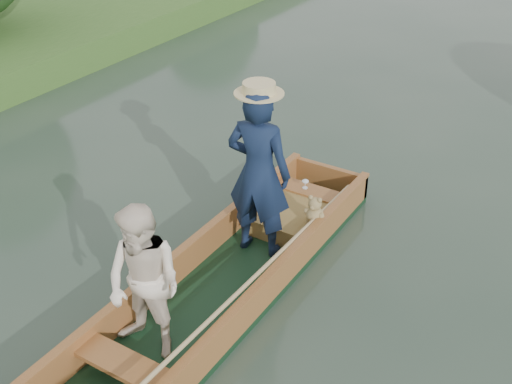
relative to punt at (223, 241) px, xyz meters
The scene contains 2 objects.
ground 0.65m from the punt, ahead, with size 120.00×120.00×0.00m, color #283D30.
punt is the anchor object (origin of this frame).
Camera 1 is at (3.11, -4.44, 4.50)m, focal length 45.00 mm.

